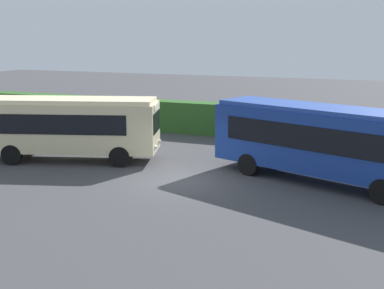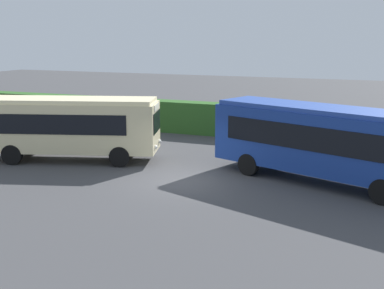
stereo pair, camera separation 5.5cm
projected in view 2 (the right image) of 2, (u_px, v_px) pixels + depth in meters
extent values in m
plane|color=#424244|center=(181.00, 181.00, 22.32)|extent=(112.57, 112.57, 0.00)
cube|color=beige|center=(71.00, 126.00, 25.65)|extent=(8.93, 4.95, 2.40)
cube|color=#F8E8B2|center=(70.00, 100.00, 25.38)|extent=(8.63, 4.69, 0.20)
cube|color=black|center=(73.00, 116.00, 26.83)|extent=(6.40, 2.07, 0.96)
cube|color=black|center=(57.00, 125.00, 24.39)|extent=(6.40, 2.07, 0.96)
cube|color=black|center=(157.00, 122.00, 25.25)|extent=(0.65, 1.94, 1.01)
cube|color=silver|center=(157.00, 107.00, 25.10)|extent=(0.45, 1.31, 0.28)
cylinder|color=black|center=(129.00, 147.00, 26.81)|extent=(1.04, 0.57, 1.00)
cylinder|color=black|center=(120.00, 157.00, 24.59)|extent=(1.04, 0.57, 1.00)
cylinder|color=black|center=(30.00, 145.00, 27.22)|extent=(1.04, 0.57, 1.00)
cylinder|color=black|center=(12.00, 155.00, 25.01)|extent=(1.04, 0.57, 1.00)
sphere|color=silver|center=(159.00, 141.00, 26.15)|extent=(0.22, 0.22, 0.22)
sphere|color=silver|center=(155.00, 147.00, 24.82)|extent=(0.22, 0.22, 0.22)
cube|color=navy|center=(324.00, 141.00, 21.65)|extent=(10.14, 5.68, 2.53)
cube|color=#2747A0|center=(326.00, 109.00, 21.36)|extent=(9.80, 5.40, 0.20)
cube|color=black|center=(332.00, 130.00, 22.69)|extent=(7.27, 2.67, 1.01)
cube|color=black|center=(303.00, 138.00, 20.88)|extent=(7.27, 2.67, 1.01)
cylinder|color=black|center=(383.00, 192.00, 19.09)|extent=(1.04, 0.60, 1.00)
cylinder|color=black|center=(276.00, 156.00, 24.76)|extent=(1.04, 0.60, 1.00)
cylinder|color=black|center=(248.00, 165.00, 23.12)|extent=(1.04, 0.60, 1.00)
cube|color=#2D5D23|center=(249.00, 121.00, 31.67)|extent=(68.28, 1.30, 2.00)
cone|color=orange|center=(47.00, 124.00, 34.84)|extent=(0.36, 0.36, 0.60)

